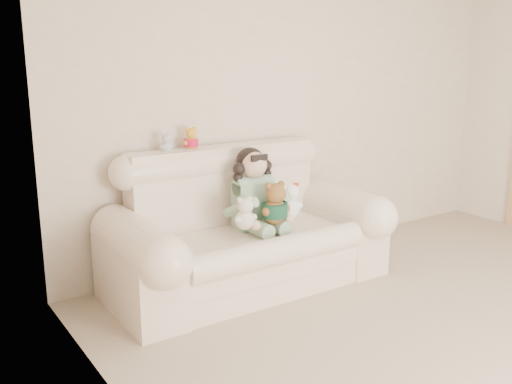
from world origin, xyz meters
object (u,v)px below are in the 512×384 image
at_px(sofa, 249,220).
at_px(brown_teddy, 275,199).
at_px(white_cat, 290,198).
at_px(cream_teddy, 245,210).
at_px(seated_child, 253,188).

relative_size(sofa, brown_teddy, 5.58).
relative_size(white_cat, cream_teddy, 1.18).
bearing_deg(brown_teddy, sofa, 129.03).
xyz_separation_m(seated_child, brown_teddy, (0.04, -0.23, -0.05)).
bearing_deg(sofa, seated_child, 39.54).
bearing_deg(sofa, brown_teddy, -48.44).
bearing_deg(seated_child, brown_teddy, -76.31).
xyz_separation_m(seated_child, cream_teddy, (-0.22, -0.22, -0.09)).
height_order(sofa, cream_teddy, sofa).
distance_m(sofa, cream_teddy, 0.22).
relative_size(sofa, cream_teddy, 7.41).
height_order(sofa, brown_teddy, sofa).
relative_size(sofa, seated_child, 3.34).
height_order(sofa, white_cat, sofa).
distance_m(sofa, seated_child, 0.25).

